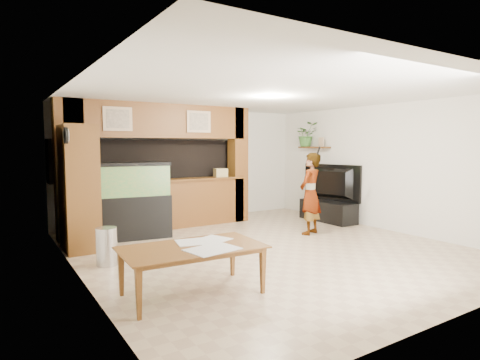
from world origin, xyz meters
TOP-DOWN VIEW (x-y plane):
  - floor at (0.00, 0.00)m, footprint 6.50×6.50m
  - ceiling at (0.00, 0.00)m, footprint 6.50×6.50m
  - wall_back at (0.00, 3.25)m, footprint 6.00×0.00m
  - wall_left at (-3.00, 0.00)m, footprint 0.00×6.50m
  - wall_right at (3.00, 0.00)m, footprint 0.00×6.50m
  - partition at (-0.95, 2.64)m, footprint 4.20×0.99m
  - wall_clock at (-2.97, 1.00)m, footprint 0.05×0.25m
  - wall_shelf at (2.85, 1.95)m, footprint 0.25×0.90m
  - pantry_cabinet at (-2.70, 1.62)m, footprint 0.52×0.86m
  - trash_can at (-2.55, 0.50)m, footprint 0.30×0.30m
  - aquarium at (-1.65, 1.95)m, footprint 1.30×0.49m
  - tv_stand at (2.65, 1.24)m, footprint 0.51×1.39m
  - television at (2.65, 1.24)m, footprint 0.49×1.48m
  - photo_frame at (2.85, 1.70)m, footprint 0.05×0.17m
  - potted_plant at (2.82, 2.20)m, footprint 0.68×0.64m
  - person at (1.38, 0.45)m, footprint 0.69×0.59m
  - microphone at (1.43, 0.29)m, footprint 0.04×0.10m
  - dining_table at (-2.00, -1.27)m, footprint 1.69×1.00m
  - newspaper_a at (-1.87, -1.48)m, footprint 0.63×0.50m
  - newspaper_b at (-1.69, -1.09)m, footprint 0.59×0.51m
  - newspaper_c at (-1.85, -1.07)m, footprint 0.56×0.46m
  - counter_box at (0.49, 2.45)m, footprint 0.30×0.22m

SIDE VIEW (x-z plane):
  - floor at x=0.00m, z-range 0.00..0.00m
  - tv_stand at x=2.65m, z-range 0.00..0.46m
  - trash_can at x=-2.55m, z-range 0.00..0.56m
  - dining_table at x=-2.00m, z-range 0.00..0.58m
  - newspaper_b at x=-1.69m, z-range 0.58..0.58m
  - newspaper_c at x=-1.85m, z-range 0.58..0.59m
  - newspaper_a at x=-1.87m, z-range 0.58..0.59m
  - aquarium at x=-1.65m, z-range -0.02..1.42m
  - person at x=1.38m, z-range 0.00..1.61m
  - television at x=2.65m, z-range 0.46..1.31m
  - pantry_cabinet at x=-2.70m, z-range 0.00..2.09m
  - counter_box at x=0.49m, z-range 1.04..1.23m
  - wall_back at x=0.00m, z-range -1.70..4.30m
  - wall_left at x=-3.00m, z-range -1.95..4.55m
  - wall_right at x=3.00m, z-range -1.95..4.55m
  - partition at x=-0.95m, z-range 0.01..2.61m
  - microphone at x=1.43m, z-range 1.58..1.74m
  - wall_shelf at x=2.85m, z-range 1.68..1.72m
  - photo_frame at x=2.85m, z-range 1.72..1.94m
  - wall_clock at x=-2.97m, z-range 1.77..2.02m
  - potted_plant at x=2.82m, z-range 1.72..2.32m
  - ceiling at x=0.00m, z-range 2.60..2.60m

